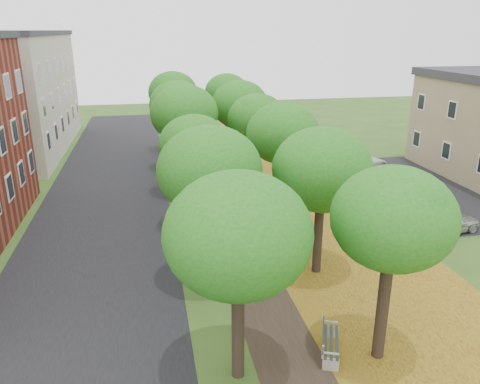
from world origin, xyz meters
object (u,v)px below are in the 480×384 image
car_silver (447,221)px  car_grey (378,177)px  car_red (415,199)px  bench (329,342)px  car_white (356,163)px

car_silver → car_grey: (0.00, 8.01, 0.04)m
car_silver → car_grey: car_grey is taller
car_red → car_grey: bearing=0.4°
bench → car_silver: (9.98, 8.29, 0.18)m
bench → car_grey: 19.12m
bench → car_grey: car_grey is taller
car_silver → car_red: size_ratio=0.81×
car_red → car_white: car_red is taller
car_grey → car_white: 3.57m
bench → car_silver: 12.98m
bench → car_grey: (9.98, 16.31, 0.22)m
bench → car_white: car_white is taller
car_white → car_red: bearing=158.2°
car_grey → car_white: (0.00, 3.57, 0.06)m
bench → car_white: (9.98, 19.88, 0.28)m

